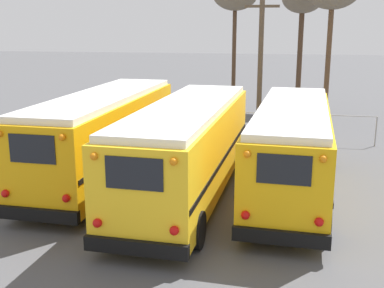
% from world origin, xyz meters
% --- Properties ---
extents(ground_plane, '(160.00, 160.00, 0.00)m').
position_xyz_m(ground_plane, '(0.00, 0.00, 0.00)').
color(ground_plane, '#4C4C4F').
extents(school_bus_0, '(2.75, 10.09, 3.14)m').
position_xyz_m(school_bus_0, '(-3.34, 0.31, 1.70)').
color(school_bus_0, '#E5A00C').
rests_on(school_bus_0, ground).
extents(school_bus_1, '(3.00, 10.45, 3.07)m').
position_xyz_m(school_bus_1, '(-0.00, -0.96, 1.68)').
color(school_bus_1, yellow).
rests_on(school_bus_1, ground).
extents(school_bus_2, '(2.91, 9.87, 2.99)m').
position_xyz_m(school_bus_2, '(3.34, -0.14, 1.64)').
color(school_bus_2, '#EAAA0F').
rests_on(school_bus_2, ground).
extents(utility_pole, '(1.80, 0.27, 7.34)m').
position_xyz_m(utility_pole, '(1.75, 10.21, 3.84)').
color(utility_pole, brown).
rests_on(utility_pole, ground).
extents(bare_tree_2, '(2.66, 2.66, 8.23)m').
position_xyz_m(bare_tree_2, '(4.01, 16.96, 7.03)').
color(bare_tree_2, '#473323').
rests_on(bare_tree_2, ground).
extents(fence_line, '(14.73, 0.06, 1.42)m').
position_xyz_m(fence_line, '(-0.00, 7.15, 0.98)').
color(fence_line, '#939399').
rests_on(fence_line, ground).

